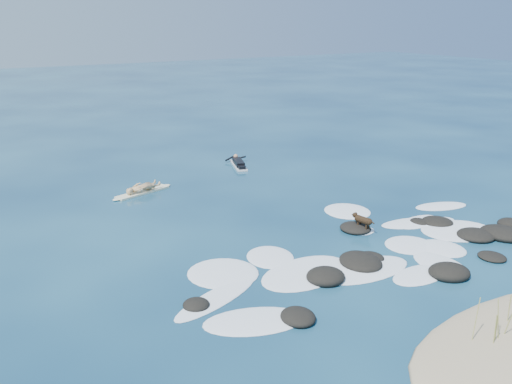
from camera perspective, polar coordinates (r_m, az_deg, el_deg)
ground at (r=21.35m, az=8.59°, el=-4.50°), size 160.00×160.00×0.00m
reef_rocks at (r=20.52m, az=16.03°, el=-5.62°), size 14.20×6.11×0.53m
breaking_foam at (r=20.13m, az=10.50°, el=-5.97°), size 15.13×8.18×0.12m
standing_surfer_rig at (r=26.55m, az=-11.36°, el=1.40°), size 3.21×1.36×1.86m
paddling_surfer_rig at (r=30.96m, az=-1.77°, el=2.90°), size 1.53×2.65×0.46m
dog at (r=21.87m, az=10.58°, el=-2.77°), size 0.41×1.10×0.70m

